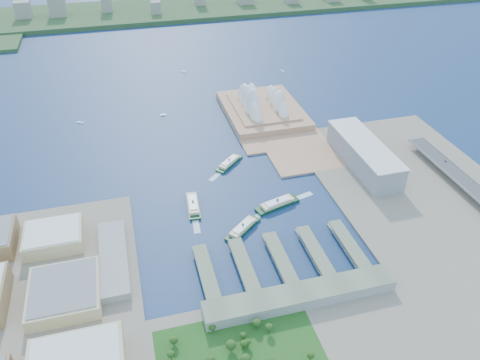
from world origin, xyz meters
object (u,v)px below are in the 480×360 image
object	(u,v)px
ferry_c	(243,227)
car_c	(445,161)
opera_house	(263,97)
ferry_d	(277,203)
toaster_building	(364,154)
ferry_a	(193,204)
ferry_b	(229,162)

from	to	relation	value
ferry_c	car_c	world-z (taller)	car_c
opera_house	ferry_c	world-z (taller)	opera_house
ferry_d	car_c	world-z (taller)	car_c
toaster_building	ferry_c	distance (m)	226.83
opera_house	ferry_c	xyz separation A→B (m)	(-116.62, -292.36, -26.71)
ferry_a	car_c	distance (m)	365.95
ferry_a	ferry_d	size ratio (longest dim) A/B	0.93
ferry_d	opera_house	bearing A→B (deg)	-29.15
toaster_building	car_c	xyz separation A→B (m)	(109.00, -39.74, -4.96)
ferry_b	toaster_building	bearing A→B (deg)	30.32
ferry_d	ferry_c	bearing A→B (deg)	105.91
ferry_a	ferry_b	bearing A→B (deg)	55.79
ferry_b	ferry_d	world-z (taller)	ferry_d
ferry_c	ferry_d	size ratio (longest dim) A/B	0.92
ferry_b	ferry_c	world-z (taller)	ferry_c
car_c	ferry_c	bearing A→B (deg)	9.47
opera_house	ferry_d	xyz separation A→B (m)	(-60.76, -257.73, -26.24)
car_c	opera_house	bearing A→B (deg)	-50.30
toaster_building	ferry_b	xyz separation A→B (m)	(-186.92, 55.08, -15.46)
ferry_a	ferry_b	world-z (taller)	ferry_a
ferry_b	ferry_d	bearing A→B (deg)	-25.49
opera_house	ferry_d	world-z (taller)	opera_house
ferry_b	ferry_d	xyz separation A→B (m)	(36.16, -112.81, 0.72)
opera_house	ferry_b	xyz separation A→B (m)	(-96.92, -144.92, -26.96)
toaster_building	ferry_d	bearing A→B (deg)	-159.05
car_c	ferry_a	bearing A→B (deg)	-1.33
ferry_d	ferry_a	bearing A→B (deg)	60.06
ferry_c	ferry_d	xyz separation A→B (m)	(55.86, 34.62, 0.46)
ferry_c	car_c	xyz separation A→B (m)	(315.62, 52.62, 10.25)
toaster_building	ferry_c	world-z (taller)	toaster_building
opera_house	toaster_building	distance (m)	219.62
toaster_building	ferry_d	size ratio (longest dim) A/B	2.55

